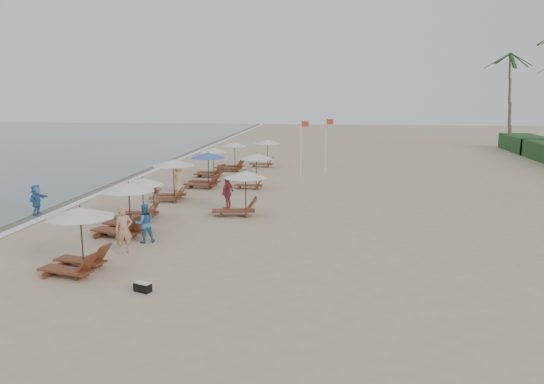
# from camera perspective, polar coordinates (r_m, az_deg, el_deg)

# --- Properties ---
(ground) EXTENTS (160.00, 160.00, 0.00)m
(ground) POSITION_cam_1_polar(r_m,az_deg,el_deg) (22.14, -1.27, -5.44)
(ground) COLOR tan
(ground) RESTS_ON ground
(wet_sand_band) EXTENTS (3.20, 140.00, 0.01)m
(wet_sand_band) POSITION_cam_1_polar(r_m,az_deg,el_deg) (35.29, -19.28, 0.02)
(wet_sand_band) COLOR #6B5E4C
(wet_sand_band) RESTS_ON ground
(foam_line) EXTENTS (0.50, 140.00, 0.02)m
(foam_line) POSITION_cam_1_polar(r_m,az_deg,el_deg) (34.74, -17.36, -0.01)
(foam_line) COLOR white
(foam_line) RESTS_ON ground
(lounger_station_0) EXTENTS (2.60, 2.32, 2.28)m
(lounger_station_0) POSITION_cam_1_polar(r_m,az_deg,el_deg) (19.55, -19.91, -4.63)
(lounger_station_0) COLOR brown
(lounger_station_0) RESTS_ON ground
(lounger_station_1) EXTENTS (2.80, 2.70, 2.25)m
(lounger_station_1) POSITION_cam_1_polar(r_m,az_deg,el_deg) (24.16, -15.37, -1.92)
(lounger_station_1) COLOR brown
(lounger_station_1) RESTS_ON ground
(lounger_station_2) EXTENTS (2.40, 2.13, 2.06)m
(lounger_station_2) POSITION_cam_1_polar(r_m,az_deg,el_deg) (26.64, -13.81, -0.62)
(lounger_station_2) COLOR brown
(lounger_station_2) RESTS_ON ground
(lounger_station_3) EXTENTS (2.58, 2.43, 2.34)m
(lounger_station_3) POSITION_cam_1_polar(r_m,az_deg,el_deg) (31.01, -10.61, 1.51)
(lounger_station_3) COLOR brown
(lounger_station_3) RESTS_ON ground
(lounger_station_4) EXTENTS (2.74, 2.37, 2.25)m
(lounger_station_4) POSITION_cam_1_polar(r_m,az_deg,el_deg) (35.04, -7.10, 2.30)
(lounger_station_4) COLOR brown
(lounger_station_4) RESTS_ON ground
(lounger_station_5) EXTENTS (2.44, 2.07, 2.12)m
(lounger_station_5) POSITION_cam_1_polar(r_m,az_deg,el_deg) (39.39, -6.49, 3.11)
(lounger_station_5) COLOR brown
(lounger_station_5) RESTS_ON ground
(lounger_station_6) EXTENTS (2.64, 2.33, 2.24)m
(lounger_station_6) POSITION_cam_1_polar(r_m,az_deg,el_deg) (42.30, -4.32, 3.59)
(lounger_station_6) COLOR brown
(lounger_station_6) RESTS_ON ground
(inland_station_0) EXTENTS (2.85, 2.24, 2.22)m
(inland_station_0) POSITION_cam_1_polar(r_m,az_deg,el_deg) (26.83, -3.42, 0.23)
(inland_station_0) COLOR brown
(inland_station_0) RESTS_ON ground
(inland_station_1) EXTENTS (2.57, 2.24, 2.22)m
(inland_station_1) POSITION_cam_1_polar(r_m,az_deg,el_deg) (34.27, -1.98, 2.77)
(inland_station_1) COLOR brown
(inland_station_1) RESTS_ON ground
(inland_station_2) EXTENTS (2.65, 2.24, 2.22)m
(inland_station_2) POSITION_cam_1_polar(r_m,az_deg,el_deg) (44.23, -0.75, 4.46)
(inland_station_2) COLOR brown
(inland_station_2) RESTS_ON ground
(beachgoer_near) EXTENTS (0.79, 0.69, 1.82)m
(beachgoer_near) POSITION_cam_1_polar(r_m,az_deg,el_deg) (21.39, -15.33, -3.87)
(beachgoer_near) COLOR tan
(beachgoer_near) RESTS_ON ground
(beachgoer_mid_a) EXTENTS (0.99, 0.93, 1.62)m
(beachgoer_mid_a) POSITION_cam_1_polar(r_m,az_deg,el_deg) (22.70, -13.26, -3.21)
(beachgoer_mid_a) COLOR teal
(beachgoer_mid_a) RESTS_ON ground
(beachgoer_mid_b) EXTENTS (0.83, 1.09, 1.50)m
(beachgoer_mid_b) POSITION_cam_1_polar(r_m,az_deg,el_deg) (27.58, -12.05, -0.86)
(beachgoer_mid_b) COLOR brown
(beachgoer_mid_b) RESTS_ON ground
(beachgoer_far_a) EXTENTS (0.74, 1.11, 1.76)m
(beachgoer_far_a) POSITION_cam_1_polar(r_m,az_deg,el_deg) (28.39, -4.70, -0.07)
(beachgoer_far_a) COLOR #B94A5A
(beachgoer_far_a) RESTS_ON ground
(beachgoer_far_b) EXTENTS (0.99, 1.01, 1.75)m
(beachgoer_far_b) POSITION_cam_1_polar(r_m,az_deg,el_deg) (33.54, -9.83, 1.45)
(beachgoer_far_b) COLOR tan
(beachgoer_far_b) RESTS_ON ground
(waterline_walker) EXTENTS (0.46, 1.43, 1.54)m
(waterline_walker) POSITION_cam_1_polar(r_m,az_deg,el_deg) (29.46, -23.52, -0.75)
(waterline_walker) COLOR #386AAA
(waterline_walker) RESTS_ON ground
(duffel_bag) EXTENTS (0.60, 0.46, 0.30)m
(duffel_bag) POSITION_cam_1_polar(r_m,az_deg,el_deg) (17.45, -13.45, -9.68)
(duffel_bag) COLOR black
(duffel_bag) RESTS_ON ground
(flag_pole_near) EXTENTS (0.59, 0.08, 4.17)m
(flag_pole_near) POSITION_cam_1_polar(r_m,az_deg,el_deg) (39.48, 3.11, 5.06)
(flag_pole_near) COLOR silver
(flag_pole_near) RESTS_ON ground
(flag_pole_far) EXTENTS (0.60, 0.08, 4.19)m
(flag_pole_far) POSITION_cam_1_polar(r_m,az_deg,el_deg) (42.18, 5.73, 5.40)
(flag_pole_far) COLOR silver
(flag_pole_far) RESTS_ON ground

